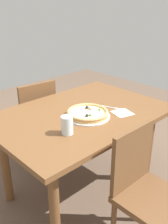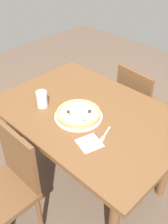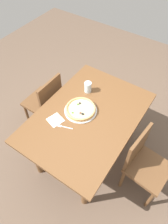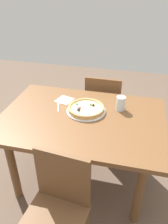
{
  "view_description": "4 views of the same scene",
  "coord_description": "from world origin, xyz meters",
  "px_view_note": "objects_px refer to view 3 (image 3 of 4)",
  "views": [
    {
      "loc": [
        1.26,
        1.36,
        1.59
      ],
      "look_at": [
        0.01,
        0.05,
        0.78
      ],
      "focal_mm": 41.18,
      "sensor_mm": 36.0,
      "label": 1
    },
    {
      "loc": [
        -1.04,
        1.11,
        1.89
      ],
      "look_at": [
        0.01,
        0.05,
        0.78
      ],
      "focal_mm": 41.81,
      "sensor_mm": 36.0,
      "label": 2
    },
    {
      "loc": [
        -1.1,
        -0.7,
        2.42
      ],
      "look_at": [
        0.01,
        0.05,
        0.78
      ],
      "focal_mm": 32.93,
      "sensor_mm": 36.0,
      "label": 3
    },
    {
      "loc": [
        0.39,
        -1.54,
        1.82
      ],
      "look_at": [
        0.01,
        0.05,
        0.78
      ],
      "focal_mm": 36.51,
      "sensor_mm": 36.0,
      "label": 4
    }
  ],
  "objects_px": {
    "dining_table": "(87,122)",
    "chair_far": "(46,101)",
    "fork": "(63,127)",
    "pizza": "(81,109)",
    "plate": "(81,110)",
    "chair_near": "(144,163)",
    "drinking_glass": "(88,87)",
    "napkin": "(55,120)"
  },
  "relations": [
    {
      "from": "pizza",
      "to": "drinking_glass",
      "type": "xyz_separation_m",
      "value": [
        0.29,
        0.1,
        0.03
      ]
    },
    {
      "from": "pizza",
      "to": "napkin",
      "type": "xyz_separation_m",
      "value": [
        -0.24,
        0.14,
        -0.03
      ]
    },
    {
      "from": "dining_table",
      "to": "napkin",
      "type": "relative_size",
      "value": 9.86
    },
    {
      "from": "napkin",
      "to": "drinking_glass",
      "type": "bearing_deg",
      "value": -4.93
    },
    {
      "from": "plate",
      "to": "drinking_glass",
      "type": "relative_size",
      "value": 2.73
    },
    {
      "from": "dining_table",
      "to": "drinking_glass",
      "type": "distance_m",
      "value": 0.39
    },
    {
      "from": "chair_far",
      "to": "plate",
      "type": "xyz_separation_m",
      "value": [
        -0.07,
        -0.6,
        0.29
      ]
    },
    {
      "from": "napkin",
      "to": "chair_far",
      "type": "bearing_deg",
      "value": 55.46
    },
    {
      "from": "plate",
      "to": "pizza",
      "type": "relative_size",
      "value": 1.09
    },
    {
      "from": "fork",
      "to": "drinking_glass",
      "type": "height_order",
      "value": "drinking_glass"
    },
    {
      "from": "pizza",
      "to": "fork",
      "type": "relative_size",
      "value": 1.95
    },
    {
      "from": "chair_far",
      "to": "napkin",
      "type": "distance_m",
      "value": 0.62
    },
    {
      "from": "dining_table",
      "to": "chair_far",
      "type": "distance_m",
      "value": 0.72
    },
    {
      "from": "dining_table",
      "to": "chair_near",
      "type": "bearing_deg",
      "value": -89.86
    },
    {
      "from": "fork",
      "to": "drinking_glass",
      "type": "relative_size",
      "value": 1.29
    },
    {
      "from": "napkin",
      "to": "pizza",
      "type": "bearing_deg",
      "value": -30.53
    },
    {
      "from": "dining_table",
      "to": "chair_far",
      "type": "relative_size",
      "value": 1.6
    },
    {
      "from": "fork",
      "to": "napkin",
      "type": "xyz_separation_m",
      "value": [
        0.02,
        0.12,
        -0.0
      ]
    },
    {
      "from": "pizza",
      "to": "plate",
      "type": "bearing_deg",
      "value": 7.69
    },
    {
      "from": "pizza",
      "to": "dining_table",
      "type": "bearing_deg",
      "value": -98.97
    },
    {
      "from": "fork",
      "to": "drinking_glass",
      "type": "xyz_separation_m",
      "value": [
        0.55,
        0.07,
        0.06
      ]
    },
    {
      "from": "dining_table",
      "to": "chair_near",
      "type": "height_order",
      "value": "chair_near"
    },
    {
      "from": "chair_near",
      "to": "fork",
      "type": "xyz_separation_m",
      "value": [
        -0.25,
        0.81,
        0.29
      ]
    },
    {
      "from": "dining_table",
      "to": "fork",
      "type": "xyz_separation_m",
      "value": [
        -0.25,
        0.12,
        0.1
      ]
    },
    {
      "from": "plate",
      "to": "chair_far",
      "type": "bearing_deg",
      "value": 83.42
    },
    {
      "from": "chair_near",
      "to": "fork",
      "type": "distance_m",
      "value": 0.9
    },
    {
      "from": "dining_table",
      "to": "pizza",
      "type": "relative_size",
      "value": 4.38
    },
    {
      "from": "plate",
      "to": "napkin",
      "type": "xyz_separation_m",
      "value": [
        -0.24,
        0.14,
        -0.0
      ]
    },
    {
      "from": "dining_table",
      "to": "fork",
      "type": "bearing_deg",
      "value": 154.14
    },
    {
      "from": "chair_near",
      "to": "chair_far",
      "type": "bearing_deg",
      "value": -87.34
    },
    {
      "from": "chair_near",
      "to": "napkin",
      "type": "xyz_separation_m",
      "value": [
        -0.23,
        0.93,
        0.29
      ]
    },
    {
      "from": "drinking_glass",
      "to": "fork",
      "type": "bearing_deg",
      "value": -172.53
    },
    {
      "from": "dining_table",
      "to": "drinking_glass",
      "type": "relative_size",
      "value": 11.02
    },
    {
      "from": "fork",
      "to": "dining_table",
      "type": "bearing_deg",
      "value": -134.41
    },
    {
      "from": "chair_far",
      "to": "chair_near",
      "type": "bearing_deg",
      "value": -93.03
    },
    {
      "from": "chair_near",
      "to": "pizza",
      "type": "xyz_separation_m",
      "value": [
        0.01,
        0.79,
        0.32
      ]
    },
    {
      "from": "plate",
      "to": "fork",
      "type": "distance_m",
      "value": 0.27
    },
    {
      "from": "chair_near",
      "to": "chair_far",
      "type": "height_order",
      "value": "same"
    },
    {
      "from": "dining_table",
      "to": "fork",
      "type": "height_order",
      "value": "fork"
    },
    {
      "from": "chair_far",
      "to": "pizza",
      "type": "bearing_deg",
      "value": -96.24
    },
    {
      "from": "chair_far",
      "to": "pizza",
      "type": "xyz_separation_m",
      "value": [
        -0.07,
        -0.6,
        0.32
      ]
    },
    {
      "from": "drinking_glass",
      "to": "napkin",
      "type": "bearing_deg",
      "value": 175.07
    }
  ]
}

